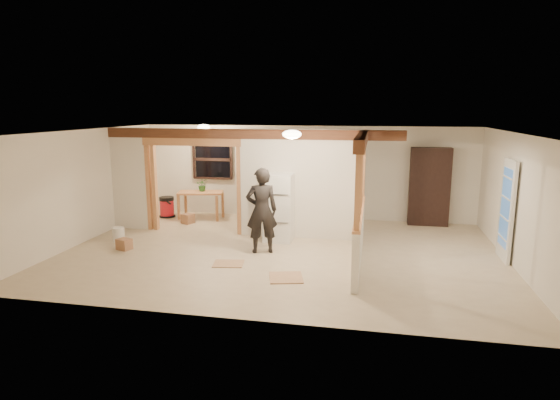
% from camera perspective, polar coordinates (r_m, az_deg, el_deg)
% --- Properties ---
extents(floor, '(9.00, 6.50, 0.01)m').
position_cam_1_polar(floor, '(9.87, 0.17, -6.36)').
color(floor, beige).
rests_on(floor, ground).
extents(ceiling, '(9.00, 6.50, 0.01)m').
position_cam_1_polar(ceiling, '(9.42, 0.18, 8.33)').
color(ceiling, white).
extents(wall_back, '(9.00, 0.01, 2.50)m').
position_cam_1_polar(wall_back, '(12.73, 3.03, 3.40)').
color(wall_back, silver).
rests_on(wall_back, floor).
extents(wall_front, '(9.00, 0.01, 2.50)m').
position_cam_1_polar(wall_front, '(6.49, -5.44, -4.23)').
color(wall_front, silver).
rests_on(wall_front, floor).
extents(wall_left, '(0.01, 6.50, 2.50)m').
position_cam_1_polar(wall_left, '(11.33, -22.77, 1.57)').
color(wall_left, silver).
rests_on(wall_left, floor).
extents(wall_right, '(0.01, 6.50, 2.50)m').
position_cam_1_polar(wall_right, '(9.76, 27.06, -0.20)').
color(wall_right, silver).
rests_on(wall_right, floor).
extents(partition_left_stub, '(0.90, 0.12, 2.50)m').
position_cam_1_polar(partition_left_stub, '(12.10, -17.84, 2.47)').
color(partition_left_stub, silver).
rests_on(partition_left_stub, floor).
extents(partition_center, '(2.80, 0.12, 2.50)m').
position_cam_1_polar(partition_center, '(10.70, 2.48, 1.92)').
color(partition_center, silver).
rests_on(partition_center, floor).
extents(doorway_frame, '(2.46, 0.14, 2.20)m').
position_cam_1_polar(doorway_frame, '(11.41, -10.54, 1.56)').
color(doorway_frame, tan).
rests_on(doorway_frame, floor).
extents(header_beam_back, '(7.00, 0.18, 0.22)m').
position_cam_1_polar(header_beam_back, '(10.83, -3.82, 8.03)').
color(header_beam_back, brown).
rests_on(header_beam_back, ceiling).
extents(header_beam_right, '(0.18, 3.30, 0.22)m').
position_cam_1_polar(header_beam_right, '(8.86, 9.96, 7.20)').
color(header_beam_right, brown).
rests_on(header_beam_right, ceiling).
extents(pony_wall, '(0.12, 3.20, 1.00)m').
position_cam_1_polar(pony_wall, '(9.17, 9.56, -4.59)').
color(pony_wall, silver).
rests_on(pony_wall, floor).
extents(stud_partition, '(0.14, 3.20, 1.32)m').
position_cam_1_polar(stud_partition, '(8.93, 9.80, 2.59)').
color(stud_partition, tan).
rests_on(stud_partition, pony_wall).
extents(window_back, '(1.12, 0.10, 1.10)m').
position_cam_1_polar(window_back, '(13.25, -8.24, 4.91)').
color(window_back, black).
rests_on(window_back, wall_back).
extents(french_door, '(0.12, 0.86, 2.00)m').
position_cam_1_polar(french_door, '(10.17, 25.91, -1.13)').
color(french_door, white).
rests_on(french_door, floor).
extents(ceiling_dome_main, '(0.36, 0.36, 0.16)m').
position_cam_1_polar(ceiling_dome_main, '(8.88, 1.46, 8.02)').
color(ceiling_dome_main, '#FFEABF').
rests_on(ceiling_dome_main, ceiling).
extents(ceiling_dome_util, '(0.32, 0.32, 0.14)m').
position_cam_1_polar(ceiling_dome_util, '(12.33, -9.29, 8.76)').
color(ceiling_dome_util, '#FFEABF').
rests_on(ceiling_dome_util, ceiling).
extents(hanging_bulb, '(0.07, 0.07, 0.07)m').
position_cam_1_polar(hanging_bulb, '(11.52, -8.12, 7.14)').
color(hanging_bulb, '#FFD88C').
rests_on(hanging_bulb, ceiling).
extents(refrigerator, '(0.63, 0.61, 1.52)m').
position_cam_1_polar(refrigerator, '(10.51, -0.13, -0.95)').
color(refrigerator, white).
rests_on(refrigerator, floor).
extents(woman, '(0.76, 0.62, 1.78)m').
position_cam_1_polar(woman, '(9.62, -2.25, -1.29)').
color(woman, black).
rests_on(woman, floor).
extents(work_table, '(1.28, 0.82, 0.75)m').
position_cam_1_polar(work_table, '(12.88, -9.62, -0.61)').
color(work_table, tan).
rests_on(work_table, floor).
extents(potted_plant, '(0.37, 0.34, 0.34)m').
position_cam_1_polar(potted_plant, '(12.83, -9.43, 1.82)').
color(potted_plant, '#27572A').
rests_on(potted_plant, work_table).
extents(shop_vac, '(0.51, 0.51, 0.57)m').
position_cam_1_polar(shop_vac, '(13.26, -13.62, -0.81)').
color(shop_vac, '#B0141E').
rests_on(shop_vac, floor).
extents(bookshelf, '(1.00, 0.33, 1.99)m').
position_cam_1_polar(bookshelf, '(12.48, 17.75, 1.55)').
color(bookshelf, black).
rests_on(bookshelf, floor).
extents(bucket, '(0.33, 0.33, 0.33)m').
position_cam_1_polar(bucket, '(11.17, -19.07, -4.00)').
color(bucket, white).
rests_on(bucket, floor).
extents(box_util_a, '(0.35, 0.31, 0.28)m').
position_cam_1_polar(box_util_a, '(12.28, -4.25, -2.18)').
color(box_util_a, '#A57150').
rests_on(box_util_a, floor).
extents(box_util_b, '(0.35, 0.35, 0.25)m').
position_cam_1_polar(box_util_b, '(12.45, -11.17, -2.25)').
color(box_util_b, '#A57150').
rests_on(box_util_b, floor).
extents(box_front, '(0.34, 0.31, 0.23)m').
position_cam_1_polar(box_front, '(10.53, -18.46, -5.13)').
color(box_front, '#A57150').
rests_on(box_front, floor).
extents(floor_panel_near, '(0.71, 0.71, 0.02)m').
position_cam_1_polar(floor_panel_near, '(8.40, 0.73, -9.44)').
color(floor_panel_near, tan).
rests_on(floor_panel_near, floor).
extents(floor_panel_far, '(0.64, 0.54, 0.02)m').
position_cam_1_polar(floor_panel_far, '(9.17, -6.30, -7.72)').
color(floor_panel_far, tan).
rests_on(floor_panel_far, floor).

